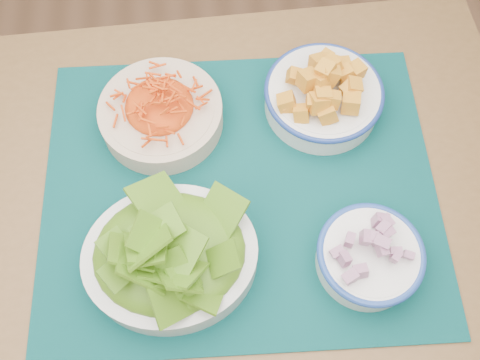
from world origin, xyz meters
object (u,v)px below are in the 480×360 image
at_px(placemat, 240,189).
at_px(carrot_bowl, 160,110).
at_px(squash_bowl, 324,91).
at_px(table, 199,223).
at_px(onion_bowl, 370,255).
at_px(lettuce_bowl, 169,252).

height_order(placemat, carrot_bowl, carrot_bowl).
relative_size(placemat, squash_bowl, 2.83).
xyz_separation_m(table, onion_bowl, (0.24, -0.13, 0.15)).
bearing_deg(squash_bowl, onion_bowl, -85.56).
height_order(table, placemat, placemat).
xyz_separation_m(carrot_bowl, squash_bowl, (0.27, 0.01, 0.01)).
relative_size(carrot_bowl, squash_bowl, 1.16).
distance_m(placemat, lettuce_bowl, 0.17).
relative_size(carrot_bowl, lettuce_bowl, 0.97).
relative_size(squash_bowl, onion_bowl, 1.14).
bearing_deg(lettuce_bowl, squash_bowl, 40.81).
height_order(placemat, onion_bowl, onion_bowl).
relative_size(table, lettuce_bowl, 4.28).
distance_m(lettuce_bowl, onion_bowl, 0.28).
xyz_separation_m(table, lettuce_bowl, (-0.04, -0.10, 0.17)).
bearing_deg(squash_bowl, carrot_bowl, -178.30).
height_order(carrot_bowl, squash_bowl, squash_bowl).
bearing_deg(table, placemat, 4.35).
relative_size(table, carrot_bowl, 4.41).
xyz_separation_m(placemat, squash_bowl, (0.15, 0.14, 0.05)).
height_order(table, carrot_bowl, carrot_bowl).
distance_m(carrot_bowl, lettuce_bowl, 0.24).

